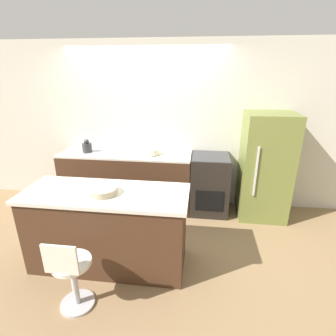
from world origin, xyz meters
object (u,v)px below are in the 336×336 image
Objects in this scene: refrigerator at (265,167)px; kettle at (87,147)px; stool_chair at (72,275)px; mixing_bowl at (152,152)px; oven_range at (209,184)px.

refrigerator is 2.77m from kettle.
stool_chair is (-2.10, -2.03, -0.41)m from refrigerator.
kettle is 0.96× the size of mixing_bowl.
kettle reaches higher than stool_chair.
mixing_bowl reaches higher than oven_range.
oven_range is 0.58× the size of refrigerator.
kettle is (-0.66, 2.02, 0.63)m from stool_chair.
refrigerator is at bearing 0.16° from kettle.
refrigerator is at bearing 44.02° from stool_chair.
oven_range is 4.46× the size of kettle.
refrigerator reaches higher than stool_chair.
refrigerator is 1.98× the size of stool_chair.
refrigerator is at bearing 0.25° from mixing_bowl.
oven_range is at bearing 57.65° from stool_chair.
oven_range is 1.15× the size of stool_chair.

